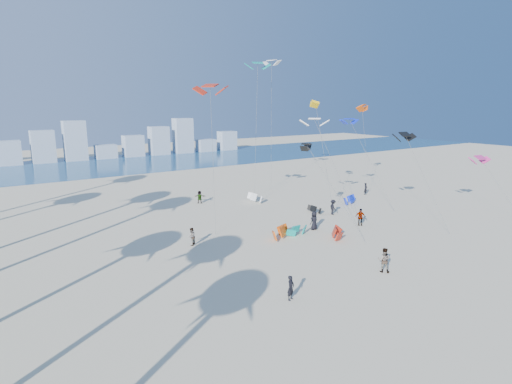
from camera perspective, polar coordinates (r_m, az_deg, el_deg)
ground at (r=24.87m, az=15.89°, el=-17.56°), size 220.00×220.00×0.00m
ocean at (r=88.04m, az=-22.68°, el=3.18°), size 220.00×220.00×0.00m
kitesurfer_near at (r=26.96m, az=4.72°, el=-12.79°), size 0.68×0.58×1.59m
kitesurfer_mid at (r=32.27m, az=16.91°, el=-8.79°), size 1.10×1.13×1.83m
kitesurfers_far at (r=45.17m, az=4.27°, el=-2.46°), size 29.09×18.68×1.82m
grounded_kites at (r=45.07m, az=6.23°, el=-3.03°), size 18.40×19.09×0.98m
flying_kites at (r=50.27m, az=7.36°, el=12.44°), size 30.18×33.40×18.57m
distant_skyline at (r=97.25m, az=-24.73°, el=5.59°), size 85.00×3.00×8.40m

